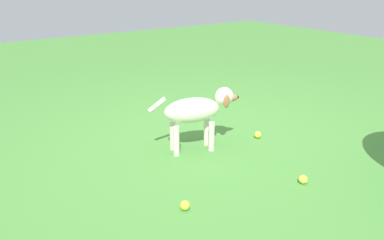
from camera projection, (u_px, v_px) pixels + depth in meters
name	position (u px, v px, depth m)	size (l,w,h in m)	color
ground	(215.00, 145.00, 3.39)	(14.00, 14.00, 0.00)	#478438
dog	(197.00, 111.00, 3.18)	(0.34, 0.77, 0.54)	silver
tennis_ball_0	(258.00, 135.00, 3.52)	(0.07, 0.07, 0.07)	yellow
tennis_ball_1	(303.00, 179.00, 2.75)	(0.07, 0.07, 0.07)	#C8D839
tennis_ball_2	(185.00, 205.00, 2.44)	(0.07, 0.07, 0.07)	#C5DA35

